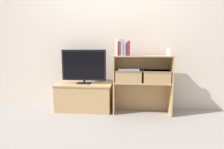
{
  "coord_description": "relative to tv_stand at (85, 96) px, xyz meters",
  "views": [
    {
      "loc": [
        0.29,
        -2.52,
        0.98
      ],
      "look_at": [
        0.0,
        0.16,
        0.6
      ],
      "focal_mm": 28.0,
      "sensor_mm": 36.0,
      "label": 1
    }
  ],
  "objects": [
    {
      "name": "ground_plane",
      "position": [
        0.46,
        -0.21,
        -0.22
      ],
      "size": [
        16.0,
        16.0,
        0.0
      ],
      "primitive_type": "plane",
      "color": "gray"
    },
    {
      "name": "baby_monitor",
      "position": [
        1.3,
        -0.06,
        0.73
      ],
      "size": [
        0.05,
        0.04,
        0.13
      ],
      "color": "white",
      "rests_on": "bookshelf_upper_tier"
    },
    {
      "name": "book_ivory",
      "position": [
        0.54,
        -0.11,
        0.81
      ],
      "size": [
        0.04,
        0.14,
        0.25
      ],
      "color": "silver",
      "rests_on": "bookshelf_upper_tier"
    },
    {
      "name": "bookshelf_upper_tier",
      "position": [
        0.93,
        0.0,
        0.54
      ],
      "size": [
        0.87,
        0.32,
        0.4
      ],
      "color": "tan",
      "rests_on": "bookshelf_lower_tier"
    },
    {
      "name": "wall_back",
      "position": [
        0.46,
        0.25,
        0.98
      ],
      "size": [
        10.0,
        0.05,
        2.4
      ],
      "color": "beige",
      "rests_on": "ground_plane"
    },
    {
      "name": "bookshelf_lower_tier",
      "position": [
        0.93,
        0.01,
        0.09
      ],
      "size": [
        0.87,
        0.32,
        0.5
      ],
      "color": "tan",
      "rests_on": "ground_plane"
    },
    {
      "name": "book_tan",
      "position": [
        0.66,
        -0.11,
        0.77
      ],
      "size": [
        0.03,
        0.15,
        0.17
      ],
      "color": "tan",
      "rests_on": "bookshelf_upper_tier"
    },
    {
      "name": "storage_basket_right",
      "position": [
        1.14,
        -0.07,
        0.38
      ],
      "size": [
        0.39,
        0.29,
        0.18
      ],
      "color": "tan",
      "rests_on": "bookshelf_lower_tier"
    },
    {
      "name": "book_skyblue",
      "position": [
        0.62,
        -0.11,
        0.8
      ],
      "size": [
        0.04,
        0.15,
        0.24
      ],
      "color": "#709ECC",
      "rests_on": "bookshelf_upper_tier"
    },
    {
      "name": "tv",
      "position": [
        0.0,
        -0.0,
        0.51
      ],
      "size": [
        0.72,
        0.14,
        0.55
      ],
      "color": "black",
      "rests_on": "tv_stand"
    },
    {
      "name": "tv_stand",
      "position": [
        0.0,
        0.0,
        0.0
      ],
      "size": [
        0.9,
        0.45,
        0.44
      ],
      "color": "tan",
      "rests_on": "ground_plane"
    },
    {
      "name": "book_plum",
      "position": [
        0.69,
        -0.11,
        0.78
      ],
      "size": [
        0.03,
        0.13,
        0.2
      ],
      "color": "#6B2D66",
      "rests_on": "bookshelf_upper_tier"
    },
    {
      "name": "book_crimson",
      "position": [
        0.58,
        -0.11,
        0.78
      ],
      "size": [
        0.03,
        0.12,
        0.21
      ],
      "color": "#B22328",
      "rests_on": "bookshelf_upper_tier"
    },
    {
      "name": "laptop",
      "position": [
        0.72,
        -0.07,
        0.47
      ],
      "size": [
        0.32,
        0.24,
        0.02
      ],
      "color": "#BCBCC1",
      "rests_on": "storage_basket_left"
    },
    {
      "name": "book_maroon",
      "position": [
        0.72,
        -0.11,
        0.78
      ],
      "size": [
        0.03,
        0.15,
        0.21
      ],
      "color": "maroon",
      "rests_on": "bookshelf_upper_tier"
    },
    {
      "name": "storage_basket_left",
      "position": [
        0.72,
        -0.07,
        0.38
      ],
      "size": [
        0.39,
        0.29,
        0.18
      ],
      "color": "tan",
      "rests_on": "bookshelf_lower_tier"
    }
  ]
}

